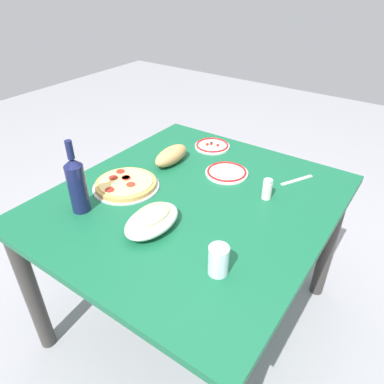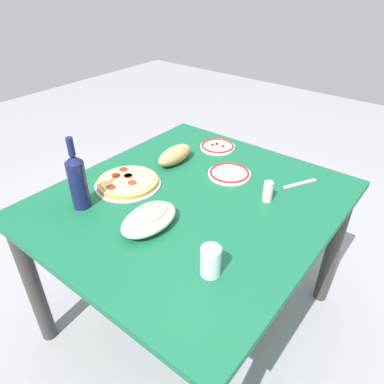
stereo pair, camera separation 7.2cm
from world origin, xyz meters
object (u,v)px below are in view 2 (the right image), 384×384
Objects in this scene: bread_loaf at (175,155)px; spice_shaker at (268,192)px; wine_bottle at (77,180)px; water_glass at (211,261)px; baked_pasta_dish at (149,218)px; dining_table at (192,220)px; side_plate_far at (229,173)px; pepperoni_pizza at (128,182)px; side_plate_near at (218,146)px.

bread_loaf is 2.46× the size of spice_shaker.
bread_loaf is (-0.50, 0.05, -0.08)m from wine_bottle.
water_glass is 1.17× the size of spice_shaker.
spice_shaker is at bearing 88.63° from bread_loaf.
baked_pasta_dish is at bearing 29.89° from bread_loaf.
bread_loaf reaches higher than dining_table.
side_plate_far is 0.91× the size of bread_loaf.
pepperoni_pizza is at bearing 173.33° from wine_bottle.
side_plate_far is at bearing -152.11° from water_glass.
side_plate_far is 2.24× the size of spice_shaker.
wine_bottle is at bearing -6.67° from pepperoni_pizza.
dining_table is at bearing -3.76° from side_plate_far.
dining_table is 13.66× the size of spice_shaker.
side_plate_near is (-0.76, 0.12, -0.11)m from wine_bottle.
pepperoni_pizza is 0.62m from water_glass.
side_plate_far is at bearing 176.24° from dining_table.
baked_pasta_dish is at bearing 14.62° from side_plate_near.
pepperoni_pizza is 0.32m from baked_pasta_dish.
bread_loaf is (-0.19, -0.25, 0.15)m from dining_table.
wine_bottle is 1.64× the size of side_plate_near.
pepperoni_pizza is 0.60m from spice_shaker.
wine_bottle is 0.75m from spice_shaker.
side_plate_far is at bearing 150.22° from wine_bottle.
bread_loaf reaches higher than pepperoni_pizza.
baked_pasta_dish is 0.72m from side_plate_near.
baked_pasta_dish is 1.32× the size of side_plate_near.
baked_pasta_dish is at bearing -2.53° from side_plate_far.
pepperoni_pizza is at bearing -10.08° from side_plate_near.
baked_pasta_dish is at bearing -1.24° from dining_table.
baked_pasta_dish is (0.24, -0.01, 0.15)m from dining_table.
dining_table is at bearing -133.78° from water_glass.
side_plate_near is 0.27m from bread_loaf.
dining_table is 0.50m from side_plate_near.
bread_loaf is (-0.48, -0.56, -0.01)m from water_glass.
pepperoni_pizza is 0.97× the size of wine_bottle.
dining_table is 4.00× the size of wine_bottle.
spice_shaker is (0.08, 0.23, 0.03)m from side_plate_far.
side_plate_near is 0.93× the size of side_plate_far.
baked_pasta_dish reaches higher than dining_table.
side_plate_far is at bearing 139.20° from pepperoni_pizza.
water_glass reaches higher than side_plate_near.
wine_bottle is 1.39× the size of bread_loaf.
dining_table is 11.64× the size of water_glass.
wine_bottle is 3.41× the size of spice_shaker.
dining_table is 0.28m from side_plate_far.
dining_table is 4.95× the size of baked_pasta_dish.
side_plate_near is 0.85× the size of bread_loaf.
water_glass is at bearing 71.30° from pepperoni_pizza.
bread_loaf is at bearing 173.91° from wine_bottle.
pepperoni_pizza is at bearing -63.01° from spice_shaker.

